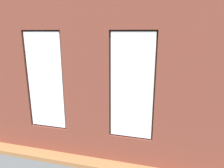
# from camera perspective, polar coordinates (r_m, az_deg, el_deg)

# --- Properties ---
(ground_plane) EXTENTS (6.86, 5.95, 0.10)m
(ground_plane) POSITION_cam_1_polar(r_m,az_deg,el_deg) (6.98, 1.17, -8.15)
(ground_plane) COLOR #99663D
(brick_wall_with_windows) EXTENTS (6.26, 0.30, 3.35)m
(brick_wall_with_windows) POSITION_cam_1_polar(r_m,az_deg,el_deg) (4.08, -7.19, 0.43)
(brick_wall_with_windows) COLOR brown
(brick_wall_with_windows) RESTS_ON ground_plane
(white_wall_right) EXTENTS (0.10, 4.95, 3.35)m
(white_wall_right) POSITION_cam_1_polar(r_m,az_deg,el_deg) (7.65, -22.33, 6.20)
(white_wall_right) COLOR white
(white_wall_right) RESTS_ON ground_plane
(couch_by_window) EXTENTS (2.03, 0.87, 0.80)m
(couch_by_window) POSITION_cam_1_polar(r_m,az_deg,el_deg) (5.19, -5.97, -12.12)
(couch_by_window) COLOR black
(couch_by_window) RESTS_ON ground_plane
(couch_left) EXTENTS (0.98, 1.76, 0.80)m
(couch_left) POSITION_cam_1_polar(r_m,az_deg,el_deg) (6.61, 21.99, -7.08)
(couch_left) COLOR black
(couch_left) RESTS_ON ground_plane
(coffee_table) EXTENTS (1.28, 0.80, 0.46)m
(coffee_table) POSITION_cam_1_polar(r_m,az_deg,el_deg) (6.81, -0.05, -4.70)
(coffee_table) COLOR tan
(coffee_table) RESTS_ON ground_plane
(cup_ceramic) EXTENTS (0.07, 0.07, 0.08)m
(cup_ceramic) POSITION_cam_1_polar(r_m,az_deg,el_deg) (6.77, -3.45, -3.96)
(cup_ceramic) COLOR #B23D38
(cup_ceramic) RESTS_ON coffee_table
(candle_jar) EXTENTS (0.08, 0.08, 0.11)m
(candle_jar) POSITION_cam_1_polar(r_m,az_deg,el_deg) (6.83, 3.11, -3.69)
(candle_jar) COLOR #B7333D
(candle_jar) RESTS_ON coffee_table
(table_plant_small) EXTENTS (0.15, 0.15, 0.23)m
(table_plant_small) POSITION_cam_1_polar(r_m,az_deg,el_deg) (6.75, -0.05, -3.25)
(table_plant_small) COLOR brown
(table_plant_small) RESTS_ON coffee_table
(remote_silver) EXTENTS (0.07, 0.18, 0.02)m
(remote_silver) POSITION_cam_1_polar(r_m,az_deg,el_deg) (6.66, 0.49, -4.54)
(remote_silver) COLOR #B2B2B7
(remote_silver) RESTS_ON coffee_table
(remote_black) EXTENTS (0.18, 0.11, 0.02)m
(remote_black) POSITION_cam_1_polar(r_m,az_deg,el_deg) (6.92, -1.12, -3.78)
(remote_black) COLOR black
(remote_black) RESTS_ON coffee_table
(media_console) EXTENTS (1.10, 0.42, 0.60)m
(media_console) POSITION_cam_1_polar(r_m,az_deg,el_deg) (7.88, -19.06, -3.59)
(media_console) COLOR black
(media_console) RESTS_ON ground_plane
(tv_flatscreen) EXTENTS (1.21, 0.20, 0.81)m
(tv_flatscreen) POSITION_cam_1_polar(r_m,az_deg,el_deg) (7.70, -19.48, 1.40)
(tv_flatscreen) COLOR black
(tv_flatscreen) RESTS_ON media_console
(papasan_chair) EXTENTS (1.15, 1.15, 0.71)m
(papasan_chair) POSITION_cam_1_polar(r_m,az_deg,el_deg) (8.81, -2.27, 0.17)
(papasan_chair) COLOR olive
(papasan_chair) RESTS_ON ground_plane
(potted_plant_between_couches) EXTENTS (0.75, 0.75, 1.07)m
(potted_plant_between_couches) POSITION_cam_1_polar(r_m,az_deg,el_deg) (4.79, 11.00, -9.71)
(potted_plant_between_couches) COLOR #47423D
(potted_plant_between_couches) RESTS_ON ground_plane
(potted_plant_corner_near_left) EXTENTS (0.78, 0.81, 1.25)m
(potted_plant_corner_near_left) POSITION_cam_1_polar(r_m,az_deg,el_deg) (8.54, 21.52, 0.02)
(potted_plant_corner_near_left) COLOR brown
(potted_plant_corner_near_left) RESTS_ON ground_plane
(potted_plant_near_tv) EXTENTS (0.56, 0.56, 0.85)m
(potted_plant_near_tv) POSITION_cam_1_polar(r_m,az_deg,el_deg) (6.72, -19.96, -4.40)
(potted_plant_near_tv) COLOR beige
(potted_plant_near_tv) RESTS_ON ground_plane
(potted_plant_corner_far_left) EXTENTS (0.97, 1.08, 1.54)m
(potted_plant_corner_far_left) POSITION_cam_1_polar(r_m,az_deg,el_deg) (4.68, 27.28, -8.51)
(potted_plant_corner_far_left) COLOR #47423D
(potted_plant_corner_far_left) RESTS_ON ground_plane
(potted_plant_foreground_right) EXTENTS (0.50, 0.50, 0.83)m
(potted_plant_foreground_right) POSITION_cam_1_polar(r_m,az_deg,el_deg) (9.33, -10.96, 1.41)
(potted_plant_foreground_right) COLOR #47423D
(potted_plant_foreground_right) RESTS_ON ground_plane
(potted_plant_by_left_couch) EXTENTS (0.38, 0.38, 0.51)m
(potted_plant_by_left_couch) POSITION_cam_1_polar(r_m,az_deg,el_deg) (7.78, 17.96, -3.38)
(potted_plant_by_left_couch) COLOR gray
(potted_plant_by_left_couch) RESTS_ON ground_plane
(potted_plant_mid_room_small) EXTENTS (0.39, 0.39, 0.64)m
(potted_plant_mid_room_small) POSITION_cam_1_polar(r_m,az_deg,el_deg) (7.46, 8.53, -2.73)
(potted_plant_mid_room_small) COLOR gray
(potted_plant_mid_room_small) RESTS_ON ground_plane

